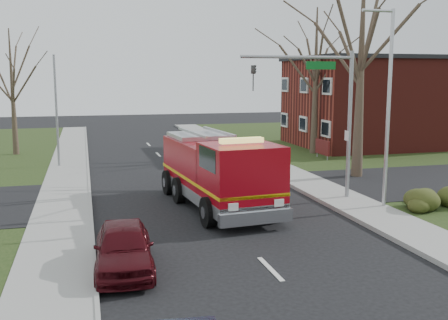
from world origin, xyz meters
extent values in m
plane|color=black|center=(0.00, 0.00, 0.00)|extent=(120.00, 120.00, 0.00)
cube|color=gray|center=(6.20, 0.00, 0.07)|extent=(2.40, 80.00, 0.15)
cube|color=gray|center=(-6.20, 0.00, 0.07)|extent=(2.40, 80.00, 0.15)
cube|color=maroon|center=(19.00, 18.00, 3.50)|extent=(15.00, 10.00, 7.00)
cube|color=black|center=(19.00, 18.00, 7.10)|extent=(15.40, 10.40, 0.30)
cube|color=silver|center=(11.45, 18.00, 2.00)|extent=(0.12, 1.40, 1.20)
cube|color=#551313|center=(10.50, 12.50, 0.90)|extent=(0.12, 2.00, 1.00)
cylinder|color=gray|center=(10.50, 11.70, 0.45)|extent=(0.08, 0.08, 0.90)
cylinder|color=gray|center=(10.50, 13.30, 0.45)|extent=(0.08, 0.08, 0.90)
ellipsoid|color=#2B3513|center=(9.00, -1.00, 0.58)|extent=(2.80, 2.00, 0.90)
cone|color=#34271F|center=(9.50, 6.00, 6.00)|extent=(0.64, 0.64, 12.00)
cone|color=#34271F|center=(11.00, 15.00, 5.25)|extent=(0.56, 0.56, 10.50)
cone|color=#34271F|center=(-10.00, 20.00, 4.50)|extent=(0.44, 0.44, 9.00)
cylinder|color=gray|center=(6.50, 1.50, 3.40)|extent=(0.18, 0.18, 6.80)
cylinder|color=gray|center=(3.90, 1.50, 6.50)|extent=(5.20, 0.14, 0.14)
cube|color=#0C591E|center=(5.00, 1.50, 6.15)|extent=(1.40, 0.06, 0.35)
imported|color=black|center=(1.90, 1.50, 6.15)|extent=(0.22, 0.18, 1.10)
cylinder|color=#B7BABF|center=(7.20, -0.50, 4.20)|extent=(0.16, 0.16, 8.40)
cylinder|color=#B7BABF|center=(6.50, -0.50, 8.30)|extent=(1.40, 0.12, 0.12)
cylinder|color=gray|center=(-6.80, 14.00, 3.50)|extent=(0.14, 0.14, 7.00)
cube|color=maroon|center=(0.22, 3.03, 1.65)|extent=(3.28, 5.79, 2.24)
cube|color=maroon|center=(0.60, -1.01, 1.82)|extent=(3.02, 3.02, 2.56)
cube|color=#B7BABF|center=(0.34, 1.76, 0.75)|extent=(3.56, 8.55, 0.48)
cube|color=#E5B20C|center=(0.34, 1.76, 1.33)|extent=(3.57, 8.55, 0.13)
cube|color=black|center=(0.71, -2.18, 2.62)|extent=(2.48, 0.34, 0.91)
cube|color=#E5D866|center=(0.60, -1.01, 3.26)|extent=(1.74, 0.53, 0.19)
cylinder|color=black|center=(-0.77, -1.24, 0.59)|extent=(0.48, 1.20, 1.17)
cylinder|color=black|center=(1.99, -0.98, 0.59)|extent=(0.48, 1.20, 1.17)
cylinder|color=black|center=(-1.34, 4.82, 0.59)|extent=(0.48, 1.20, 1.17)
cylinder|color=black|center=(1.43, 5.07, 0.59)|extent=(0.48, 1.20, 1.17)
imported|color=#3D090F|center=(-4.20, -4.95, 0.71)|extent=(1.92, 4.26, 1.42)
camera|label=1|loc=(-5.18, -19.99, 5.65)|focal=42.00mm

